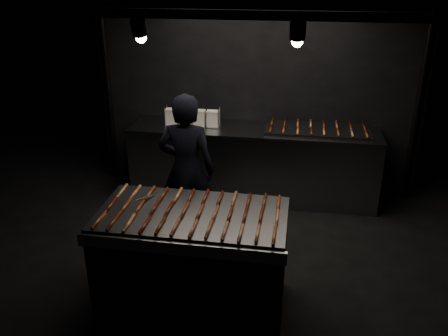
# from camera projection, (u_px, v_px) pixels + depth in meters

# --- Properties ---
(ground) EXTENTS (80.00, 80.00, 0.00)m
(ground) POSITION_uv_depth(u_px,v_px,m) (239.00, 245.00, 4.99)
(ground) COLOR black
(stall_structure) EXTENTS (4.30, 3.30, 2.62)m
(stall_structure) POSITION_uv_depth(u_px,v_px,m) (247.00, 24.00, 4.46)
(stall_structure) COLOR black
(stall_structure) RESTS_ON ground
(grill_cart) EXTENTS (1.55, 0.83, 0.90)m
(grill_cart) POSITION_uv_depth(u_px,v_px,m) (193.00, 260.00, 3.95)
(grill_cart) COLOR black
(grill_cart) RESTS_ON ground
(sausages_main) EXTENTS (1.38, 0.79, 0.03)m
(sausages_main) POSITION_uv_depth(u_px,v_px,m) (192.00, 211.00, 3.76)
(sausages_main) COLOR #AB5D37
(sausages_main) RESTS_ON grill_cart
(tongs) EXTENTS (0.18, 0.41, 0.02)m
(tongs) POSITION_uv_depth(u_px,v_px,m) (151.00, 197.00, 4.01)
(tongs) COLOR gray
(tongs) RESTS_ON grill_cart
(back_counter) EXTENTS (3.00, 0.62, 0.90)m
(back_counter) POSITION_uv_depth(u_px,v_px,m) (253.00, 164.00, 5.85)
(back_counter) COLOR gray
(back_counter) RESTS_ON ground
(tray_rack) EXTENTS (0.70, 0.14, 0.24)m
(tray_rack) POSITION_uv_depth(u_px,v_px,m) (192.00, 118.00, 5.75)
(tray_rack) COLOR #99999E
(tray_rack) RESTS_ON back_counter
(second_grill) EXTENTS (1.21, 0.55, 0.05)m
(second_grill) POSITION_uv_depth(u_px,v_px,m) (317.00, 130.00, 5.55)
(second_grill) COLOR #3D3D3F
(second_grill) RESTS_ON back_counter
(sausages_back) EXTENTS (1.08, 0.54, 0.03)m
(sausages_back) POSITION_uv_depth(u_px,v_px,m) (318.00, 127.00, 5.53)
(sausages_back) COLOR #8F3C1B
(sausages_back) RESTS_ON second_grill
(vendor) EXTENTS (0.59, 0.40, 1.59)m
(vendor) POSITION_uv_depth(u_px,v_px,m) (187.00, 170.00, 4.81)
(vendor) COLOR black
(vendor) RESTS_ON ground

